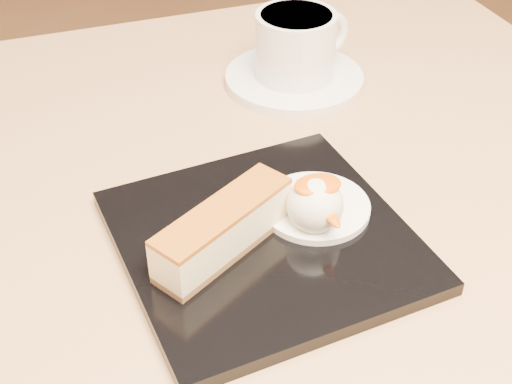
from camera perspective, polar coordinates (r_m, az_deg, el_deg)
name	(u,v)px	position (r m, az deg, el deg)	size (l,w,h in m)	color
table	(278,321)	(0.72, 1.78, -10.27)	(0.80, 0.80, 0.72)	black
dessert_plate	(264,240)	(0.57, 0.68, -3.88)	(0.22, 0.22, 0.01)	black
cheesecake	(223,229)	(0.54, -2.62, -2.98)	(0.12, 0.09, 0.04)	brown
cream_smear	(315,207)	(0.59, 4.77, -1.19)	(0.09, 0.09, 0.01)	white
ice_cream_scoop	(315,205)	(0.56, 4.75, -1.04)	(0.04, 0.04, 0.04)	white
mango_sauce	(318,185)	(0.55, 4.95, 0.56)	(0.04, 0.03, 0.01)	#E15707
mint_sprig	(271,193)	(0.59, 1.24, -0.10)	(0.03, 0.02, 0.00)	#297F35
saucer	(294,78)	(0.79, 3.07, 9.07)	(0.15, 0.15, 0.01)	white
coffee_cup	(297,43)	(0.77, 3.30, 11.79)	(0.11, 0.09, 0.07)	white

